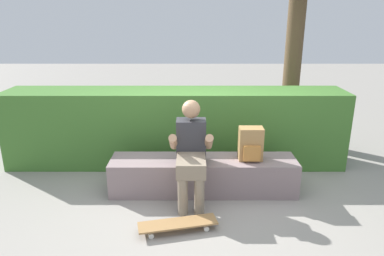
{
  "coord_description": "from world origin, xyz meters",
  "views": [
    {
      "loc": [
        -0.14,
        -3.57,
        2.1
      ],
      "look_at": [
        -0.14,
        0.35,
        0.83
      ],
      "focal_mm": 33.05,
      "sensor_mm": 36.0,
      "label": 1
    }
  ],
  "objects_px": {
    "skateboard_near_person": "(178,224)",
    "backpack_on_bench": "(251,144)",
    "bench_main": "(203,175)",
    "person_skater": "(191,150)"
  },
  "relations": [
    {
      "from": "skateboard_near_person",
      "to": "backpack_on_bench",
      "type": "xyz_separation_m",
      "value": [
        0.84,
        0.84,
        0.54
      ]
    },
    {
      "from": "bench_main",
      "to": "skateboard_near_person",
      "type": "distance_m",
      "value": 0.9
    },
    {
      "from": "bench_main",
      "to": "person_skater",
      "type": "xyz_separation_m",
      "value": [
        -0.15,
        -0.22,
        0.41
      ]
    },
    {
      "from": "skateboard_near_person",
      "to": "backpack_on_bench",
      "type": "bearing_deg",
      "value": 44.87
    },
    {
      "from": "person_skater",
      "to": "skateboard_near_person",
      "type": "xyz_separation_m",
      "value": [
        -0.13,
        -0.63,
        -0.55
      ]
    },
    {
      "from": "person_skater",
      "to": "skateboard_near_person",
      "type": "height_order",
      "value": "person_skater"
    },
    {
      "from": "bench_main",
      "to": "backpack_on_bench",
      "type": "xyz_separation_m",
      "value": [
        0.56,
        -0.01,
        0.4
      ]
    },
    {
      "from": "bench_main",
      "to": "person_skater",
      "type": "relative_size",
      "value": 1.92
    },
    {
      "from": "bench_main",
      "to": "skateboard_near_person",
      "type": "height_order",
      "value": "bench_main"
    },
    {
      "from": "bench_main",
      "to": "backpack_on_bench",
      "type": "bearing_deg",
      "value": -0.96
    }
  ]
}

